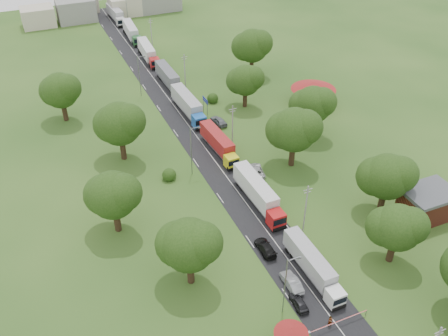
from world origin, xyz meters
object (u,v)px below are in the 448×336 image
info_sign (205,103)px  car_lane_mid (292,282)px  car_lane_front (299,302)px  boom_barrier (329,325)px  truck_0 (312,265)px  pedestrian_near (330,321)px  guard_booth (291,334)px

info_sign → car_lane_mid: 52.13m
car_lane_front → info_sign: bearing=-95.4°
boom_barrier → car_lane_mid: bearing=95.4°
truck_0 → car_lane_mid: bearing=-168.8°
info_sign → car_lane_mid: size_ratio=0.86×
car_lane_front → car_lane_mid: 3.54m
boom_barrier → pedestrian_near: bearing=49.0°
pedestrian_near → info_sign: bearing=88.1°
boom_barrier → truck_0: truck_0 is taller
truck_0 → pedestrian_near: size_ratio=7.78×
boom_barrier → info_sign: (6.56, 60.00, 2.11)m
info_sign → car_lane_mid: bearing=-98.1°
info_sign → pedestrian_near: bearing=-95.9°
boom_barrier → car_lane_front: bearing=108.2°
guard_booth → truck_0: bearing=46.2°
guard_booth → pedestrian_near: size_ratio=2.49×
car_lane_mid → car_lane_front: bearing=78.0°
pedestrian_near → truck_0: bearing=77.7°
truck_0 → car_lane_front: truck_0 is taller
info_sign → truck_0: 50.95m
guard_booth → info_sign: 61.27m
car_lane_mid → truck_0: bearing=-166.9°
boom_barrier → guard_booth: (-5.84, -0.00, 1.27)m
pedestrian_near → boom_barrier: bearing=-127.0°
guard_booth → truck_0: truck_0 is taller
guard_booth → info_sign: size_ratio=1.07×
info_sign → car_lane_mid: info_sign is taller
pedestrian_near → car_lane_mid: bearing=102.7°
car_lane_mid → info_sign: bearing=-96.2°
car_lane_mid → pedestrian_near: pedestrian_near is taller
boom_barrier → info_sign: info_sign is taller
truck_0 → car_lane_front: (-4.61, -4.18, -1.36)m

